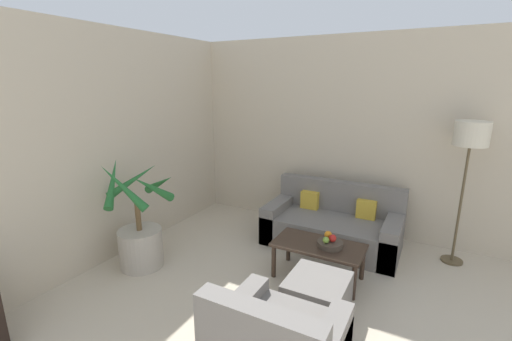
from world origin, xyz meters
name	(u,v)px	position (x,y,z in m)	size (l,w,h in m)	color
wall_back	(413,142)	(0.00, 6.64, 1.35)	(7.74, 0.06, 2.70)	beige
potted_palm	(140,234)	(-2.61, 4.45, 0.40)	(0.84, 0.83, 1.28)	#ADA393
sofa_loveseat	(332,226)	(-0.81, 6.04, 0.26)	(1.69, 0.84, 0.79)	slate
floor_lamp	(471,141)	(0.59, 6.27, 1.46)	(0.36, 0.36, 1.68)	brown
coffee_table	(319,249)	(-0.72, 5.17, 0.35)	(0.96, 0.50, 0.40)	#38281E
fruit_bowl	(330,244)	(-0.60, 5.17, 0.43)	(0.27, 0.27, 0.06)	#42382D
apple_red	(333,238)	(-0.58, 5.18, 0.50)	(0.08, 0.08, 0.08)	red
apple_green	(326,240)	(-0.63, 5.12, 0.49)	(0.07, 0.07, 0.07)	olive
orange_fruit	(328,235)	(-0.64, 5.24, 0.50)	(0.08, 0.08, 0.08)	orange
ottoman	(317,296)	(-0.53, 4.59, 0.18)	(0.53, 0.55, 0.36)	slate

